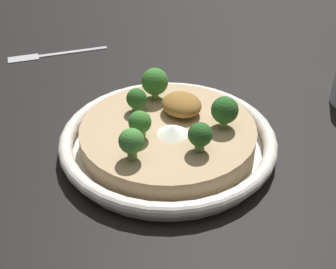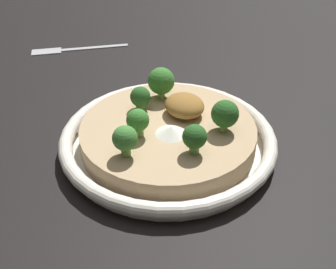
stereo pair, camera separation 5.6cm
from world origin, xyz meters
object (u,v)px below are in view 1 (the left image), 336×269
at_px(risotto_bowl, 168,138).
at_px(broccoli_front, 225,110).
at_px(broccoli_back_right, 137,99).
at_px(broccoli_back_left, 132,142).
at_px(fork_utensil, 47,55).
at_px(broccoli_left, 200,136).
at_px(broccoli_front_right, 155,82).
at_px(broccoli_back, 138,122).

bearing_deg(risotto_bowl, broccoli_front, -126.42).
bearing_deg(broccoli_back_right, broccoli_back_left, 144.39).
distance_m(broccoli_back_right, fork_utensil, 0.33).
bearing_deg(fork_utensil, broccoli_back_right, 107.82).
distance_m(broccoli_back_left, broccoli_left, 0.08).
bearing_deg(broccoli_front_right, fork_utensil, 7.93).
relative_size(broccoli_back_left, broccoli_left, 1.05).
bearing_deg(broccoli_back_right, risotto_bowl, -167.10).
xyz_separation_m(broccoli_back_left, broccoli_front, (-0.01, -0.13, 0.00)).
distance_m(broccoli_front, fork_utensil, 0.43).
bearing_deg(broccoli_back, risotto_bowl, -95.89).
bearing_deg(broccoli_back_left, fork_utensil, -8.17).
relative_size(broccoli_back_left, broccoli_back_right, 1.18).
distance_m(broccoli_back, fork_utensil, 0.38).
height_order(broccoli_back_left, broccoli_front, broccoli_front).
height_order(risotto_bowl, broccoli_left, broccoli_left).
distance_m(broccoli_left, broccoli_front, 0.06).
height_order(risotto_bowl, fork_utensil, risotto_bowl).
height_order(broccoli_left, broccoli_back_right, broccoli_left).
relative_size(broccoli_back_left, broccoli_front, 0.94).
xyz_separation_m(broccoli_front_right, broccoli_back, (-0.07, 0.07, -0.01)).
height_order(broccoli_left, broccoli_front_right, broccoli_front_right).
bearing_deg(fork_utensil, risotto_bowl, 109.68).
distance_m(broccoli_front_right, broccoli_front, 0.12).
distance_m(broccoli_back_left, fork_utensil, 0.41).
bearing_deg(broccoli_back_right, broccoli_back, 149.22).
relative_size(broccoli_front_right, fork_utensil, 0.25).
relative_size(broccoli_back_right, fork_utensil, 0.18).
xyz_separation_m(broccoli_front_right, broccoli_back_right, (-0.01, 0.04, -0.01)).
height_order(broccoli_back, fork_utensil, broccoli_back).
distance_m(broccoli_left, broccoli_back_right, 0.12).
height_order(broccoli_back, broccoli_back_right, broccoli_back).
bearing_deg(broccoli_front, fork_utensil, 9.98).
height_order(broccoli_front, fork_utensil, broccoli_front).
relative_size(risotto_bowl, broccoli_back_right, 8.52).
relative_size(broccoli_left, broccoli_back, 1.02).
distance_m(broccoli_back, broccoli_front, 0.11).
bearing_deg(broccoli_left, broccoli_back_right, 5.63).
xyz_separation_m(risotto_bowl, broccoli_front, (-0.04, -0.06, 0.04)).
bearing_deg(risotto_bowl, broccoli_back_right, 12.90).
xyz_separation_m(broccoli_left, broccoli_front_right, (0.13, -0.03, 0.00)).
height_order(broccoli_back_right, fork_utensil, broccoli_back_right).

